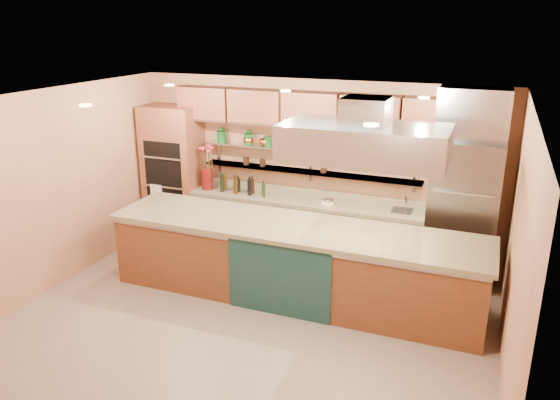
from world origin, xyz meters
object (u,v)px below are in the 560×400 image
at_px(copper_kettle, 264,142).
at_px(island, 294,261).
at_px(flower_vase, 207,179).
at_px(refrigerator, 462,213).
at_px(green_canister, 268,141).
at_px(kitchen_scale, 329,201).

bearing_deg(copper_kettle, island, -55.28).
bearing_deg(copper_kettle, flower_vase, -167.14).
xyz_separation_m(refrigerator, green_canister, (-3.10, 0.23, 0.74)).
xyz_separation_m(flower_vase, kitchen_scale, (2.14, 0.00, -0.13)).
height_order(island, copper_kettle, copper_kettle).
bearing_deg(kitchen_scale, island, -93.31).
bearing_deg(green_canister, flower_vase, -167.91).
bearing_deg(green_canister, copper_kettle, 180.00).
bearing_deg(island, green_canister, 123.29).
height_order(kitchen_scale, copper_kettle, copper_kettle).
bearing_deg(refrigerator, copper_kettle, 175.84).
bearing_deg(green_canister, refrigerator, -4.24).
distance_m(flower_vase, kitchen_scale, 2.15).
distance_m(flower_vase, green_canister, 1.26).
xyz_separation_m(flower_vase, green_canister, (1.03, 0.22, 0.69)).
bearing_deg(copper_kettle, green_canister, 0.00).
relative_size(flower_vase, green_canister, 2.22).
height_order(refrigerator, copper_kettle, refrigerator).
bearing_deg(island, flower_vase, 146.48).
height_order(refrigerator, island, refrigerator).
distance_m(kitchen_scale, copper_kettle, 1.44).
bearing_deg(flower_vase, green_canister, 12.09).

